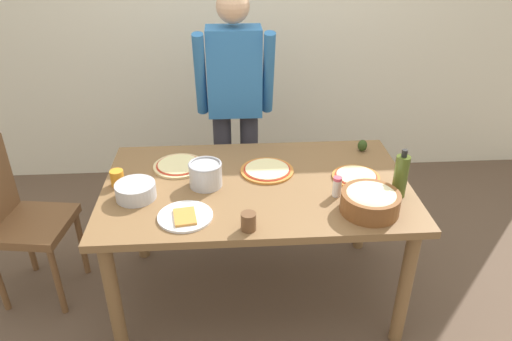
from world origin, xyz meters
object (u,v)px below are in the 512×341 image
object	(u,v)px
pizza_raw_on_board	(179,165)
pizza_cooked_on_tray	(267,170)
cup_small_brown	(249,221)
salt_shaker	(337,187)
avocado	(362,146)
person_cook	(235,100)
steel_pot	(205,174)
popcorn_bowl	(370,200)
chair_wooden_left	(17,215)
olive_oil_bottle	(401,176)
pizza_second_cooked	(356,176)
cup_orange	(117,178)
dining_table	(257,198)
plate_with_slice	(185,216)
mixing_bowl_steel	(136,191)

from	to	relation	value
pizza_raw_on_board	pizza_cooked_on_tray	bearing A→B (deg)	-10.20
cup_small_brown	salt_shaker	xyz separation A→B (m)	(0.46, 0.26, 0.01)
salt_shaker	avocado	world-z (taller)	salt_shaker
cup_small_brown	pizza_raw_on_board	bearing A→B (deg)	120.26
person_cook	cup_small_brown	world-z (taller)	person_cook
steel_pot	salt_shaker	world-z (taller)	steel_pot
popcorn_bowl	steel_pot	bearing A→B (deg)	159.36
chair_wooden_left	popcorn_bowl	size ratio (longest dim) A/B	3.39
olive_oil_bottle	cup_small_brown	distance (m)	0.80
pizza_second_cooked	avocado	xyz separation A→B (m)	(0.12, 0.31, 0.03)
popcorn_bowl	cup_orange	world-z (taller)	popcorn_bowl
popcorn_bowl	olive_oil_bottle	world-z (taller)	olive_oil_bottle
dining_table	pizza_cooked_on_tray	xyz separation A→B (m)	(0.07, 0.12, 0.10)
pizza_raw_on_board	plate_with_slice	xyz separation A→B (m)	(0.07, -0.50, -0.00)
pizza_raw_on_board	salt_shaker	world-z (taller)	salt_shaker
dining_table	salt_shaker	world-z (taller)	salt_shaker
cup_orange	avocado	distance (m)	1.41
dining_table	mixing_bowl_steel	bearing A→B (deg)	-170.78
steel_pot	avocado	world-z (taller)	steel_pot
dining_table	olive_oil_bottle	xyz separation A→B (m)	(0.70, -0.16, 0.20)
dining_table	cup_orange	xyz separation A→B (m)	(-0.72, 0.03, 0.13)
mixing_bowl_steel	pizza_second_cooked	bearing A→B (deg)	6.10
steel_pot	salt_shaker	distance (m)	0.67
mixing_bowl_steel	olive_oil_bottle	xyz separation A→B (m)	(1.31, -0.07, 0.07)
pizza_raw_on_board	steel_pot	xyz separation A→B (m)	(0.16, -0.21, 0.06)
plate_with_slice	olive_oil_bottle	bearing A→B (deg)	6.93
olive_oil_bottle	person_cook	bearing A→B (deg)	130.65
cup_small_brown	olive_oil_bottle	bearing A→B (deg)	17.28
pizza_raw_on_board	salt_shaker	size ratio (longest dim) A/B	2.69
dining_table	mixing_bowl_steel	world-z (taller)	mixing_bowl_steel
pizza_raw_on_board	plate_with_slice	distance (m)	0.51
dining_table	chair_wooden_left	xyz separation A→B (m)	(-1.32, 0.12, -0.13)
pizza_cooked_on_tray	pizza_second_cooked	distance (m)	0.48
dining_table	chair_wooden_left	world-z (taller)	chair_wooden_left
popcorn_bowl	avocado	world-z (taller)	popcorn_bowl
olive_oil_bottle	cup_orange	bearing A→B (deg)	172.17
plate_with_slice	olive_oil_bottle	distance (m)	1.07
chair_wooden_left	cup_small_brown	size ratio (longest dim) A/B	11.18
plate_with_slice	steel_pot	world-z (taller)	steel_pot
olive_oil_bottle	steel_pot	xyz separation A→B (m)	(-0.97, 0.16, -0.05)
pizza_second_cooked	plate_with_slice	bearing A→B (deg)	-160.46
dining_table	person_cook	world-z (taller)	person_cook
plate_with_slice	cup_orange	size ratio (longest dim) A/B	3.06
person_cook	popcorn_bowl	size ratio (longest dim) A/B	5.79
chair_wooden_left	pizza_cooked_on_tray	size ratio (longest dim) A/B	3.26
mixing_bowl_steel	steel_pot	xyz separation A→B (m)	(0.34, 0.10, 0.03)
plate_with_slice	dining_table	bearing A→B (deg)	39.49
cup_small_brown	avocado	bearing A→B (deg)	46.04
pizza_raw_on_board	mixing_bowl_steel	distance (m)	0.36
popcorn_bowl	salt_shaker	size ratio (longest dim) A/B	2.64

